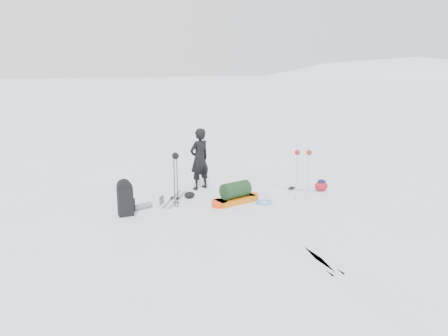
# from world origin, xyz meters

# --- Properties ---
(ground) EXTENTS (200.00, 200.00, 0.00)m
(ground) POSITION_xyz_m (0.00, 0.00, 0.00)
(ground) COLOR white
(ground) RESTS_ON ground
(snow_hill_backdrop) EXTENTS (359.50, 192.00, 162.45)m
(snow_hill_backdrop) POSITION_xyz_m (62.69, 84.02, -69.02)
(snow_hill_backdrop) COLOR white
(snow_hill_backdrop) RESTS_ON ground
(ski_tracks) EXTENTS (3.38, 17.97, 0.01)m
(ski_tracks) POSITION_xyz_m (0.61, 0.88, 0.00)
(ski_tracks) COLOR silver
(ski_tracks) RESTS_ON ground
(skier) EXTENTS (0.83, 0.70, 1.94)m
(skier) POSITION_xyz_m (-0.41, 1.50, 0.97)
(skier) COLOR black
(skier) RESTS_ON ground
(pulk_sled) EXTENTS (1.66, 0.90, 0.61)m
(pulk_sled) POSITION_xyz_m (0.15, -0.17, 0.23)
(pulk_sled) COLOR #CE670C
(pulk_sled) RESTS_ON ground
(expedition_rucksack) EXTENTS (0.98, 0.68, 0.97)m
(expedition_rucksack) POSITION_xyz_m (-2.88, -0.15, 0.45)
(expedition_rucksack) COLOR black
(expedition_rucksack) RESTS_ON ground
(ski_poles_black) EXTENTS (0.19, 0.19, 1.54)m
(ski_poles_black) POSITION_xyz_m (-1.52, 0.05, 1.26)
(ski_poles_black) COLOR black
(ski_poles_black) RESTS_ON ground
(ski_poles_silver) EXTENTS (0.45, 0.29, 1.51)m
(ski_poles_silver) POSITION_xyz_m (2.01, -0.66, 1.26)
(ski_poles_silver) COLOR silver
(ski_poles_silver) RESTS_ON ground
(touring_skis_grey) EXTENTS (1.10, 1.62, 0.06)m
(touring_skis_grey) POSITION_xyz_m (-1.41, 0.72, 0.01)
(touring_skis_grey) COLOR #9C9FA4
(touring_skis_grey) RESTS_ON ground
(touring_skis_white) EXTENTS (1.18, 1.39, 0.06)m
(touring_skis_white) POSITION_xyz_m (2.31, 0.45, 0.01)
(touring_skis_white) COLOR silver
(touring_skis_white) RESTS_ON ground
(rope_coil) EXTENTS (0.61, 0.61, 0.06)m
(rope_coil) POSITION_xyz_m (0.91, -0.50, 0.03)
(rope_coil) COLOR #59A1D8
(rope_coil) RESTS_ON ground
(small_daypack) EXTENTS (0.49, 0.41, 0.37)m
(small_daypack) POSITION_xyz_m (3.09, -0.01, 0.18)
(small_daypack) COLOR maroon
(small_daypack) RESTS_ON ground
(thermos_pair) EXTENTS (0.17, 0.23, 0.24)m
(thermos_pair) POSITION_xyz_m (-1.87, 0.40, 0.11)
(thermos_pair) COLOR slate
(thermos_pair) RESTS_ON ground
(stuff_sack) EXTENTS (0.38, 0.33, 0.20)m
(stuff_sack) POSITION_xyz_m (-0.98, 0.67, 0.10)
(stuff_sack) COLOR black
(stuff_sack) RESTS_ON ground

